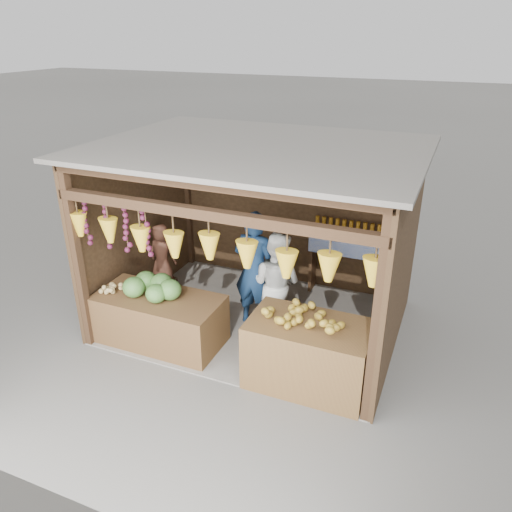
{
  "coord_description": "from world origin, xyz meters",
  "views": [
    {
      "loc": [
        2.48,
        -5.96,
        4.05
      ],
      "look_at": [
        0.03,
        -0.1,
        1.13
      ],
      "focal_mm": 35.0,
      "sensor_mm": 36.0,
      "label": 1
    }
  ],
  "objects_px": {
    "counter_left": "(160,319)",
    "man_standing": "(255,270)",
    "vendor_seated": "(162,253)",
    "counter_right": "(309,354)",
    "woman_standing": "(276,283)"
  },
  "relations": [
    {
      "from": "counter_left",
      "to": "man_standing",
      "type": "distance_m",
      "value": 1.51
    },
    {
      "from": "woman_standing",
      "to": "counter_left",
      "type": "bearing_deg",
      "value": 41.15
    },
    {
      "from": "counter_left",
      "to": "vendor_seated",
      "type": "relative_size",
      "value": 1.82
    },
    {
      "from": "counter_left",
      "to": "woman_standing",
      "type": "bearing_deg",
      "value": 32.62
    },
    {
      "from": "counter_left",
      "to": "man_standing",
      "type": "relative_size",
      "value": 0.99
    },
    {
      "from": "man_standing",
      "to": "woman_standing",
      "type": "height_order",
      "value": "man_standing"
    },
    {
      "from": "man_standing",
      "to": "vendor_seated",
      "type": "height_order",
      "value": "man_standing"
    },
    {
      "from": "counter_right",
      "to": "vendor_seated",
      "type": "distance_m",
      "value": 3.1
    },
    {
      "from": "counter_right",
      "to": "vendor_seated",
      "type": "xyz_separation_m",
      "value": [
        -2.83,
        1.22,
        0.35
      ]
    },
    {
      "from": "counter_right",
      "to": "counter_left",
      "type": "bearing_deg",
      "value": 177.89
    },
    {
      "from": "counter_left",
      "to": "counter_right",
      "type": "xyz_separation_m",
      "value": [
        2.18,
        -0.08,
        0.08
      ]
    },
    {
      "from": "counter_left",
      "to": "vendor_seated",
      "type": "bearing_deg",
      "value": 119.75
    },
    {
      "from": "counter_left",
      "to": "vendor_seated",
      "type": "distance_m",
      "value": 1.38
    },
    {
      "from": "counter_right",
      "to": "woman_standing",
      "type": "height_order",
      "value": "woman_standing"
    },
    {
      "from": "man_standing",
      "to": "counter_right",
      "type": "bearing_deg",
      "value": 141.09
    }
  ]
}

